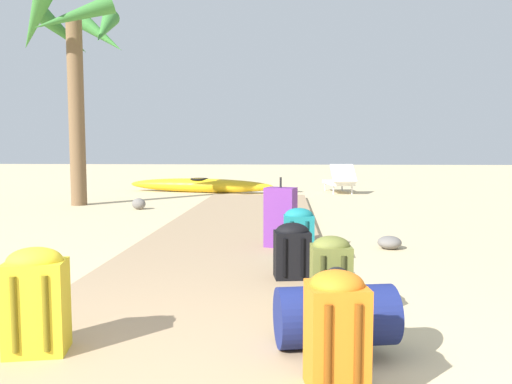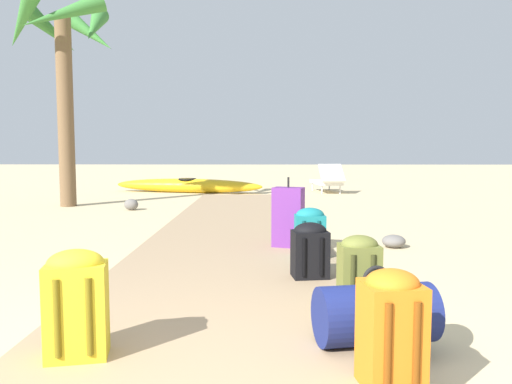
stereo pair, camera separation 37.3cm
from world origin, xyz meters
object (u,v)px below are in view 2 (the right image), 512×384
Objects in this scene: duffel_bag_navy at (376,314)px; backpack_orange at (391,326)px; backpack_yellow at (76,301)px; palm_tree_far_left at (65,52)px; backpack_teal at (310,231)px; backpack_olive at (359,270)px; suitcase_purple at (288,217)px; lounge_chair at (327,180)px; kayak at (188,186)px; backpack_black at (310,249)px.

duffel_bag_navy is 0.55m from backpack_orange.
palm_tree_far_left is at bearing 111.29° from backpack_yellow.
backpack_teal is at bearing -49.02° from palm_tree_far_left.
backpack_teal is at bearing 96.41° from backpack_olive.
backpack_orange is at bearing -93.64° from backpack_olive.
backpack_orange is 1.10× the size of backpack_teal.
suitcase_purple reaches higher than backpack_teal.
lounge_chair reaches higher than duffel_bag_navy.
suitcase_purple is 1.40× the size of backpack_orange.
backpack_teal is 8.65m from kayak.
kayak is (-1.00, 10.76, -0.20)m from backpack_yellow.
palm_tree_far_left is 1.01× the size of kayak.
backpack_orange is at bearing -76.86° from kayak.
backpack_yellow is 1.65m from duffel_bag_navy.
palm_tree_far_left is at bearing 121.91° from duffel_bag_navy.
backpack_black is 9.40m from kayak.
backpack_orange is 2.80m from backpack_teal.
suitcase_purple is 1.54× the size of backpack_teal.
suitcase_purple is at bearing 99.73° from backpack_olive.
backpack_olive reaches higher than backpack_black.
backpack_teal is at bearing 94.02° from duffel_bag_navy.
backpack_teal is (-0.16, 2.27, 0.10)m from duffel_bag_navy.
backpack_olive is (0.38, -2.20, -0.07)m from suitcase_purple.
kayak is at bearing -178.95° from lounge_chair.
backpack_black is at bearing -53.53° from palm_tree_far_left.
lounge_chair reaches higher than backpack_teal.
suitcase_purple is at bearing 109.06° from backpack_teal.
duffel_bag_navy is at bearing -85.98° from backpack_teal.
kayak is at bearing 95.33° from backpack_yellow.
suitcase_purple is at bearing 97.11° from duffel_bag_navy.
backpack_olive is at bearing -55.62° from palm_tree_far_left.
duffel_bag_navy is at bearing -58.09° from palm_tree_far_left.
backpack_teal reaches higher than kayak.
backpack_yellow is at bearing -153.37° from backpack_olive.
backpack_olive is 0.32× the size of lounge_chair.
backpack_teal is 8.45m from lounge_chair.
backpack_olive is at bearing -74.99° from kayak.
duffel_bag_navy is 10.88m from kayak.
duffel_bag_navy is 1.39× the size of backpack_olive.
backpack_teal is at bearing -70.94° from suitcase_purple.
backpack_black is 0.94× the size of backpack_teal.
backpack_orange is 11.39m from kayak.
lounge_chair is (5.68, 3.27, -2.77)m from palm_tree_far_left.
backpack_yellow is at bearing -104.15° from lounge_chair.
backpack_olive is 10.06m from lounge_chair.
palm_tree_far_left is (-4.42, 5.09, 2.75)m from backpack_teal.
palm_tree_far_left is at bearing 133.02° from suitcase_purple.
backpack_yellow is 11.17m from lounge_chair.
backpack_teal reaches higher than duffel_bag_navy.
backpack_orange is at bearing -84.74° from backpack_black.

